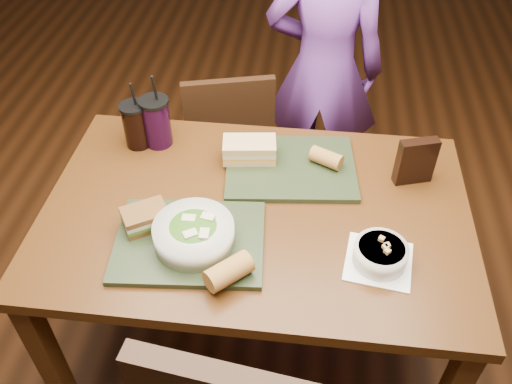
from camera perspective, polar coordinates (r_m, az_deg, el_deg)
ground at (r=2.24m, az=0.00°, el=-15.50°), size 6.00×6.00×0.00m
dining_table at (r=1.72m, az=0.00°, el=-3.92°), size 1.30×0.85×0.75m
chair_far at (r=2.36m, az=-2.32°, el=5.07°), size 0.44×0.45×0.83m
diner at (r=2.41m, az=7.13°, el=12.61°), size 0.54×0.37×1.41m
tray_near at (r=1.56m, az=-7.00°, el=-5.21°), size 0.44×0.35×0.02m
tray_far at (r=1.78m, az=3.66°, el=2.57°), size 0.45×0.36×0.02m
salad_bowl at (r=1.52m, az=-6.57°, el=-4.28°), size 0.23×0.23×0.08m
soup_bowl at (r=1.52m, az=12.95°, el=-6.38°), size 0.20×0.20×0.07m
sandwich_near at (r=1.59m, az=-11.57°, el=-2.66°), size 0.15×0.14×0.06m
sandwich_far at (r=1.78m, az=-0.69°, el=4.47°), size 0.18×0.11×0.07m
baguette_near at (r=1.43m, az=-2.90°, el=-8.34°), size 0.14×0.13×0.06m
baguette_far at (r=1.78m, az=7.40°, el=3.57°), size 0.12×0.09×0.05m
cup_cola at (r=1.89m, az=-12.53°, el=6.92°), size 0.09×0.09×0.25m
cup_berry at (r=1.88m, az=-10.43°, el=7.29°), size 0.10×0.10×0.27m
chip_bag at (r=1.77m, az=16.46°, el=3.12°), size 0.13×0.07×0.16m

